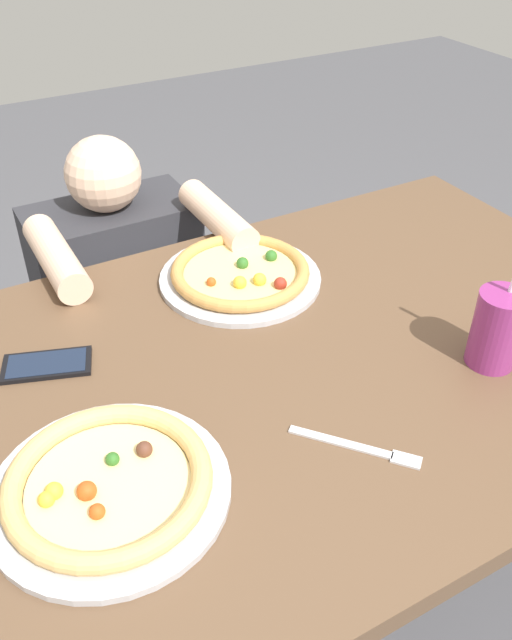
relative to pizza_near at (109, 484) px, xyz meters
The scene contains 8 objects.
ground_plane 0.89m from the pizza_near, 17.24° to the left, with size 8.00×8.00×0.00m, color #4C4C51.
dining_table 0.46m from the pizza_near, 17.24° to the left, with size 1.37×0.94×0.75m.
pizza_near is the anchor object (origin of this frame).
pizza_far 0.57m from the pizza_near, 43.50° to the left, with size 0.33×0.33×0.04m.
drink_cup_colored 0.68m from the pizza_near, ahead, with size 0.08×0.08×0.25m.
fork 0.37m from the pizza_near, 15.89° to the right, with size 0.15×0.17×0.00m.
cell_phone 0.32m from the pizza_near, 90.83° to the left, with size 0.17×0.12×0.01m.
diner_seated 0.95m from the pizza_near, 71.20° to the left, with size 0.44×0.54×0.93m.
Camera 1 is at (-0.54, -0.76, 1.50)m, focal length 37.51 mm.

